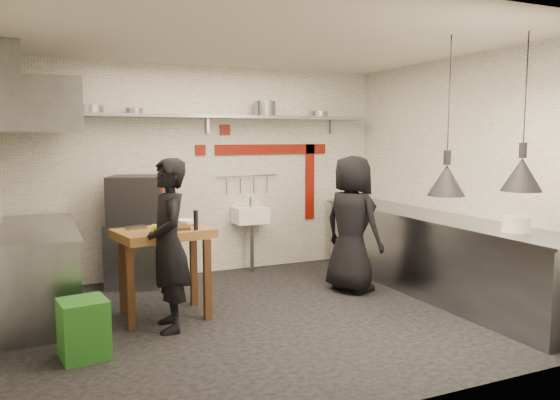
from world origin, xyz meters
name	(u,v)px	position (x,y,z in m)	size (l,w,h in m)	color
floor	(268,317)	(0.00, 0.00, 0.00)	(5.00, 5.00, 0.00)	black
ceiling	(268,40)	(0.00, 0.00, 2.80)	(5.00, 5.00, 0.00)	beige
wall_back	(208,171)	(0.00, 2.10, 1.40)	(5.00, 0.04, 2.80)	silver
wall_front	(393,206)	(0.00, -2.10, 1.40)	(5.00, 0.04, 2.80)	silver
wall_right	(461,175)	(2.50, 0.00, 1.40)	(0.04, 4.20, 2.80)	silver
red_band_horiz	(272,149)	(0.95, 2.08, 1.68)	(1.70, 0.02, 0.14)	#6E0F06
red_band_vert	(310,182)	(1.55, 2.08, 1.20)	(0.14, 0.02, 1.10)	#6E0F06
red_tile_a	(225,130)	(0.25, 2.08, 1.95)	(0.14, 0.02, 0.14)	#6E0F06
red_tile_b	(201,150)	(-0.10, 2.08, 1.68)	(0.14, 0.02, 0.14)	#6E0F06
back_shelf	(211,117)	(0.00, 1.92, 2.12)	(4.60, 0.34, 0.04)	slate
shelf_bracket_left	(54,123)	(-1.90, 2.07, 2.02)	(0.04, 0.06, 0.24)	slate
shelf_bracket_mid	(208,124)	(0.00, 2.07, 2.02)	(0.04, 0.06, 0.24)	slate
shelf_bracket_right	(331,126)	(1.90, 2.07, 2.02)	(0.04, 0.06, 0.24)	slate
pan_far_left	(91,109)	(-1.49, 1.92, 2.19)	(0.30, 0.30, 0.09)	slate
pan_mid_left	(134,111)	(-0.98, 1.92, 2.18)	(0.21, 0.21, 0.07)	slate
stock_pot	(265,109)	(0.77, 1.92, 2.24)	(0.29, 0.29, 0.20)	slate
pan_right	(319,114)	(1.61, 1.92, 2.18)	(0.24, 0.24, 0.08)	slate
oven_stand	(136,254)	(-1.03, 1.81, 0.40)	(0.67, 0.61, 0.80)	slate
combi_oven	(138,199)	(-1.00, 1.76, 1.09)	(0.65, 0.61, 0.58)	black
oven_door	(144,202)	(-0.98, 1.48, 1.09)	(0.44, 0.03, 0.46)	#6E0F06
oven_glass	(146,202)	(-0.96, 1.46, 1.09)	(0.33, 0.01, 0.34)	black
hand_sink	(251,215)	(0.55, 1.92, 0.78)	(0.46, 0.34, 0.22)	white
sink_tap	(250,202)	(0.55, 1.92, 0.96)	(0.03, 0.03, 0.14)	slate
sink_drain	(252,247)	(0.55, 1.88, 0.34)	(0.06, 0.06, 0.66)	slate
utensil_rail	(247,176)	(0.55, 2.06, 1.32)	(0.02, 0.02, 0.90)	slate
counter_right	(435,256)	(2.15, 0.00, 0.45)	(0.70, 3.80, 0.90)	slate
counter_right_top	(436,217)	(2.15, 0.00, 0.92)	(0.76, 3.90, 0.03)	slate
plate_stack	(517,224)	(2.12, -1.20, 1.01)	(0.26, 0.26, 0.15)	white
small_bowl_right	(512,229)	(2.10, -1.17, 0.96)	(0.21, 0.21, 0.05)	white
counter_left	(39,273)	(-2.15, 1.05, 0.45)	(0.70, 1.90, 0.90)	slate
counter_left_top	(37,228)	(-2.15, 1.05, 0.92)	(0.76, 2.00, 0.03)	slate
extractor_hood	(36,107)	(-2.10, 1.05, 2.15)	(0.78, 1.60, 0.50)	slate
hood_duct	(6,66)	(-2.35, 1.05, 2.55)	(0.28, 0.28, 0.50)	slate
green_bin	(84,329)	(-1.83, -0.32, 0.25)	(0.37, 0.37, 0.50)	#21631D
prep_table	(164,273)	(-0.97, 0.45, 0.46)	(0.92, 0.64, 0.92)	olive
cutting_board	(174,228)	(-0.87, 0.39, 0.93)	(0.32, 0.22, 0.03)	#492A17
pepper_mill	(196,220)	(-0.68, 0.26, 1.02)	(0.05, 0.05, 0.20)	black
lemon_a	(154,228)	(-1.09, 0.28, 0.96)	(0.09, 0.09, 0.09)	#F3FF34
lemon_b	(161,229)	(-1.03, 0.25, 0.96)	(0.08, 0.08, 0.08)	#F3FF34
veg_ball	(172,222)	(-0.86, 0.55, 0.97)	(0.09, 0.09, 0.09)	#519733
steel_tray	(136,227)	(-1.22, 0.59, 0.94)	(0.20, 0.13, 0.03)	slate
bowl	(187,222)	(-0.69, 0.59, 0.95)	(0.19, 0.19, 0.06)	white
heat_lamp_near	(449,117)	(1.47, -0.93, 2.04)	(0.36, 0.36, 1.51)	black
heat_lamp_far	(525,112)	(1.96, -1.37, 2.08)	(0.37, 0.37, 1.45)	black
chef_left	(169,245)	(-1.01, 0.06, 0.83)	(0.60, 0.40, 1.66)	black
chef_right	(352,224)	(1.29, 0.48, 0.82)	(0.80, 0.52, 1.64)	black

